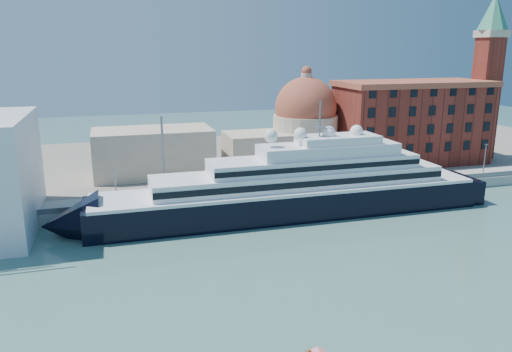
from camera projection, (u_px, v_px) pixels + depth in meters
name	position (u px, v px, depth m)	size (l,w,h in m)	color
ground	(310.00, 261.00, 82.38)	(400.00, 400.00, 0.00)	#3C6962
quay	(253.00, 196.00, 113.67)	(180.00, 10.00, 2.50)	gray
land	(216.00, 160.00, 151.83)	(260.00, 72.00, 2.00)	slate
quay_fence	(259.00, 194.00, 109.02)	(180.00, 0.10, 1.20)	slate
superyacht	(278.00, 194.00, 103.16)	(92.76, 12.86, 27.72)	black
warehouse	(412.00, 122.00, 141.46)	(43.00, 19.00, 23.25)	maroon
campanile	(488.00, 67.00, 144.28)	(8.40, 8.40, 47.00)	maroon
church	(252.00, 136.00, 135.04)	(66.00, 18.00, 25.50)	beige
lamp_posts	(199.00, 165.00, 106.46)	(120.80, 2.40, 18.00)	slate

